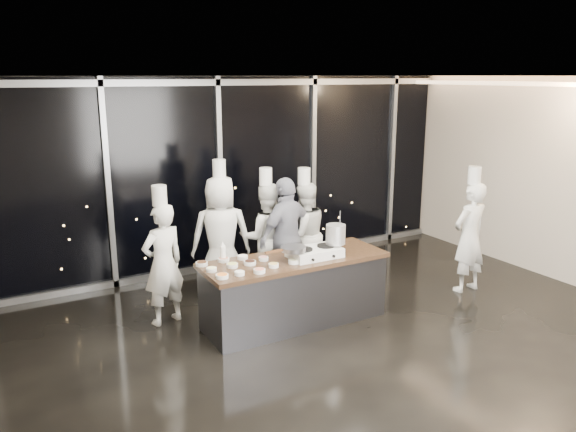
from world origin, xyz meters
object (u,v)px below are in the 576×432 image
(frying_pan, at_px, (293,249))
(guest, at_px, (287,237))
(chef_side, at_px, (469,236))
(chef_far_left, at_px, (163,262))
(stock_pot, at_px, (336,234))
(chef_center, at_px, (266,237))
(stove, at_px, (315,252))
(chef_left, at_px, (221,236))
(chef_right, at_px, (304,234))
(demo_counter, at_px, (294,290))

(frying_pan, xyz_separation_m, guest, (0.49, 1.04, -0.18))
(chef_side, bearing_deg, chef_far_left, -18.40)
(stock_pot, bearing_deg, chef_center, 104.44)
(stove, height_order, chef_far_left, chef_far_left)
(stock_pot, bearing_deg, guest, 98.71)
(stove, xyz_separation_m, stock_pot, (0.31, -0.01, 0.21))
(stock_pot, distance_m, guest, 1.09)
(frying_pan, distance_m, chef_left, 1.54)
(guest, distance_m, chef_side, 2.75)
(stove, distance_m, stock_pot, 0.37)
(frying_pan, relative_size, chef_center, 0.30)
(frying_pan, height_order, chef_left, chef_left)
(chef_far_left, xyz_separation_m, chef_side, (4.38, -1.11, 0.03))
(guest, distance_m, chef_right, 0.48)
(demo_counter, relative_size, guest, 1.38)
(stock_pot, bearing_deg, frying_pan, 179.59)
(stove, xyz_separation_m, chef_far_left, (-1.75, 0.93, -0.13))
(chef_left, distance_m, chef_side, 3.72)
(chef_left, bearing_deg, demo_counter, 124.41)
(chef_far_left, bearing_deg, chef_left, -167.74)
(chef_left, xyz_separation_m, guest, (0.86, -0.45, -0.03))
(demo_counter, xyz_separation_m, chef_left, (-0.46, 1.38, 0.47))
(stock_pot, height_order, chef_center, chef_center)
(chef_side, bearing_deg, chef_left, -30.64)
(demo_counter, relative_size, chef_side, 1.28)
(demo_counter, height_order, frying_pan, frying_pan)
(chef_far_left, relative_size, chef_left, 0.91)
(stock_pot, xyz_separation_m, chef_far_left, (-2.06, 0.94, -0.33))
(stove, distance_m, guest, 1.04)
(demo_counter, distance_m, chef_far_left, 1.76)
(demo_counter, xyz_separation_m, chef_right, (0.82, 1.15, 0.37))
(chef_center, relative_size, guest, 1.06)
(frying_pan, height_order, guest, guest)
(chef_far_left, distance_m, chef_right, 2.34)
(demo_counter, relative_size, chef_far_left, 1.32)
(chef_far_left, height_order, chef_right, chef_far_left)
(chef_far_left, distance_m, guest, 1.91)
(chef_far_left, bearing_deg, stock_pot, 139.95)
(stove, bearing_deg, chef_side, -3.08)
(chef_far_left, xyz_separation_m, guest, (1.90, 0.10, 0.05))
(guest, bearing_deg, chef_center, -74.67)
(frying_pan, height_order, stock_pot, stock_pot)
(demo_counter, xyz_separation_m, chef_side, (2.87, -0.27, 0.41))
(stock_pot, relative_size, chef_side, 0.13)
(frying_pan, xyz_separation_m, chef_right, (0.91, 1.26, -0.24))
(chef_left, xyz_separation_m, chef_right, (1.28, -0.23, -0.09))
(frying_pan, distance_m, stock_pot, 0.66)
(chef_left, height_order, chef_right, chef_left)
(guest, xyz_separation_m, chef_right, (0.42, 0.22, -0.07))
(frying_pan, xyz_separation_m, chef_side, (2.96, -0.17, -0.20))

